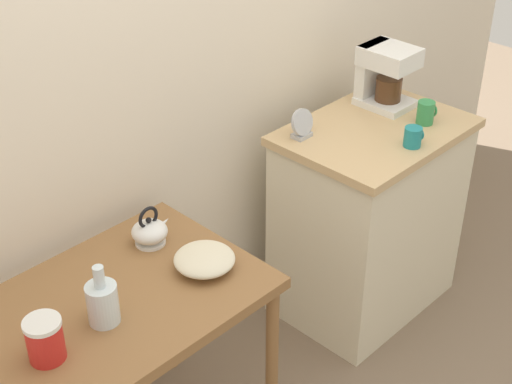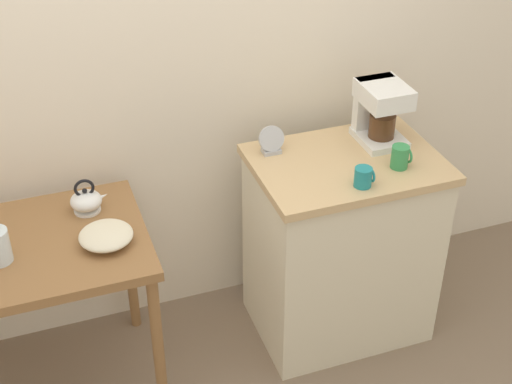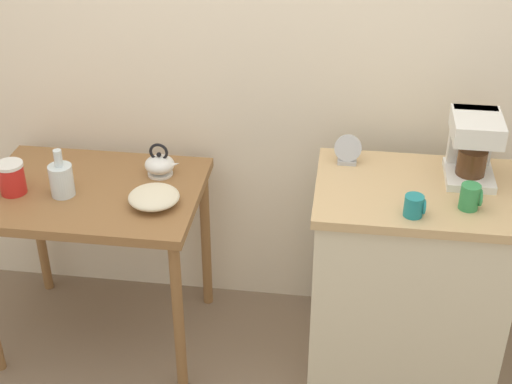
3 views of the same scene
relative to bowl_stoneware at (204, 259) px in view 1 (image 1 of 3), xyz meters
name	(u,v)px [view 1 (image 1 of 3)]	position (x,y,z in m)	size (l,w,h in m)	color
ground_plane	(258,366)	(0.36, 0.10, -0.80)	(8.00, 8.00, 0.00)	#7A6651
back_wall	(195,9)	(0.46, 0.51, 0.60)	(4.40, 0.10, 2.80)	beige
wooden_table	(122,320)	(-0.28, 0.08, -0.13)	(0.88, 0.64, 0.77)	olive
kitchen_counter	(368,218)	(1.00, 0.07, -0.36)	(0.76, 0.55, 0.88)	beige
bowl_stoneware	(204,259)	(0.00, 0.00, 0.00)	(0.20, 0.20, 0.06)	beige
teakettle	(150,231)	(-0.03, 0.23, 0.01)	(0.15, 0.12, 0.15)	white
glass_carafe_vase	(103,302)	(-0.38, 0.03, 0.04)	(0.09, 0.09, 0.20)	silver
canister_enamel	(45,340)	(-0.58, 0.02, 0.03)	(0.11, 0.11, 0.13)	red
coffee_maker	(384,73)	(1.20, 0.19, 0.22)	(0.18, 0.22, 0.26)	white
mug_tall_green	(426,112)	(1.17, -0.05, 0.13)	(0.08, 0.07, 0.09)	#338C4C
mug_dark_teal	(413,137)	(0.98, -0.12, 0.12)	(0.08, 0.07, 0.08)	teal
table_clock	(302,125)	(0.73, 0.23, 0.13)	(0.11, 0.05, 0.12)	#B2B5BA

